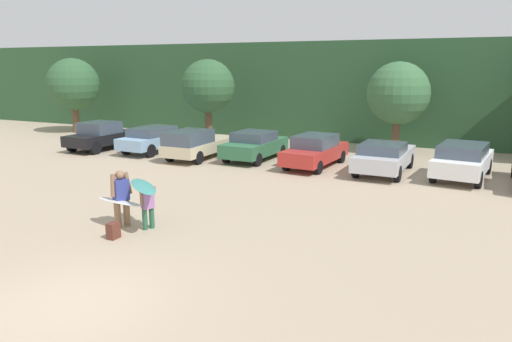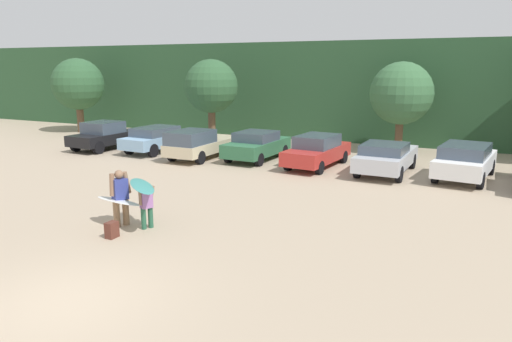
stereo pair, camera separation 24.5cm
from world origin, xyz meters
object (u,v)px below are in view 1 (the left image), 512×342
at_px(parked_car_red, 315,150).
at_px(parked_car_silver, 384,156).
at_px(parked_car_black, 101,135).
at_px(parked_car_sky_blue, 156,138).
at_px(parked_car_white, 463,160).
at_px(person_child, 148,204).
at_px(backpack_dropped, 113,231).
at_px(surfboard_white, 119,202).
at_px(parked_car_forest_green, 255,145).
at_px(person_adult, 121,195).
at_px(surfboard_teal, 143,186).
at_px(parked_car_champagne, 197,144).

height_order(parked_car_red, parked_car_silver, parked_car_red).
bearing_deg(parked_car_silver, parked_car_black, 93.50).
xyz_separation_m(parked_car_sky_blue, parked_car_white, (15.54, 0.13, 0.05)).
xyz_separation_m(person_child, backpack_dropped, (-0.38, -1.06, -0.51)).
bearing_deg(surfboard_white, parked_car_forest_green, -76.78).
bearing_deg(person_adult, parked_car_sky_blue, -33.61).
bearing_deg(parked_car_sky_blue, person_child, -141.20).
relative_size(parked_car_forest_green, parked_car_silver, 0.90).
height_order(parked_car_sky_blue, surfboard_white, parked_car_sky_blue).
xyz_separation_m(parked_car_sky_blue, surfboard_teal, (7.53, -10.74, 0.54)).
bearing_deg(parked_car_champagne, parked_car_silver, -85.69).
bearing_deg(parked_car_silver, surfboard_teal, 156.90).
xyz_separation_m(parked_car_champagne, backpack_dropped, (4.06, -10.88, -0.56)).
distance_m(person_child, surfboard_white, 0.85).
height_order(parked_car_black, person_child, parked_car_black).
bearing_deg(parked_car_sky_blue, parked_car_black, 105.73).
bearing_deg(parked_car_champagne, parked_car_white, -85.22).
distance_m(parked_car_sky_blue, parked_car_red, 9.17).
height_order(parked_car_forest_green, backpack_dropped, parked_car_forest_green).
relative_size(parked_car_forest_green, parked_car_white, 0.91).
height_order(parked_car_champagne, parked_car_red, parked_car_champagne).
relative_size(parked_car_sky_blue, surfboard_teal, 2.49).
xyz_separation_m(parked_car_forest_green, backpack_dropped, (1.30, -11.89, -0.53)).
height_order(parked_car_red, parked_car_white, parked_car_red).
bearing_deg(surfboard_white, person_child, -153.25).
bearing_deg(parked_car_sky_blue, parked_car_red, -87.25).
xyz_separation_m(surfboard_white, backpack_dropped, (0.43, -0.80, -0.57)).
bearing_deg(parked_car_champagne, surfboard_teal, -155.63).
bearing_deg(parked_car_champagne, parked_car_black, 89.69).
bearing_deg(parked_car_silver, parked_car_sky_blue, 90.69).
height_order(parked_car_black, surfboard_teal, parked_car_black).
distance_m(person_adult, surfboard_white, 0.20).
bearing_deg(surfboard_white, parked_car_champagne, -61.43).
distance_m(parked_car_white, backpack_dropped, 14.48).
bearing_deg(parked_car_silver, surfboard_white, 153.89).
height_order(parked_car_sky_blue, parked_car_champagne, parked_car_champagne).
xyz_separation_m(parked_car_champagne, surfboard_teal, (4.40, -9.94, 0.51)).
relative_size(parked_car_champagne, parked_car_forest_green, 1.12).
height_order(parked_car_forest_green, parked_car_silver, parked_car_forest_green).
relative_size(person_adult, person_child, 1.30).
height_order(parked_car_red, backpack_dropped, parked_car_red).
bearing_deg(parked_car_silver, parked_car_red, 89.99).
bearing_deg(parked_car_forest_green, backpack_dropped, -171.54).
bearing_deg(person_adult, parked_car_white, -104.56).
distance_m(parked_car_forest_green, person_adult, 11.01).
xyz_separation_m(parked_car_sky_blue, parked_car_forest_green, (5.89, 0.20, -0.01)).
bearing_deg(parked_car_champagne, surfboard_white, -159.71).
distance_m(parked_car_black, parked_car_sky_blue, 3.35).
relative_size(parked_car_champagne, surfboard_white, 2.59).
bearing_deg(parked_car_silver, person_adult, 153.50).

